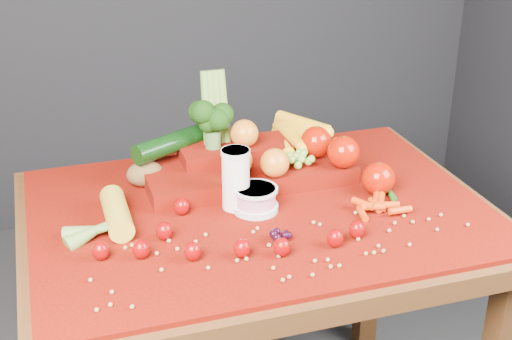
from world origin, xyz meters
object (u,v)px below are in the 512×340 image
object	(u,v)px
milk_glass	(236,177)
yogurt_bowl	(256,198)
table	(259,246)
produce_mound	(258,157)

from	to	relation	value
milk_glass	yogurt_bowl	world-z (taller)	milk_glass
table	yogurt_bowl	xyz separation A→B (m)	(-0.01, -0.01, 0.14)
yogurt_bowl	produce_mound	xyz separation A→B (m)	(0.06, 0.16, 0.03)
yogurt_bowl	produce_mound	size ratio (longest dim) A/B	0.18
milk_glass	produce_mound	bearing A→B (deg)	54.60
table	milk_glass	bearing A→B (deg)	161.19
milk_glass	yogurt_bowl	bearing A→B (deg)	-36.25
yogurt_bowl	produce_mound	distance (m)	0.18
table	milk_glass	world-z (taller)	milk_glass
produce_mound	yogurt_bowl	bearing A→B (deg)	-109.35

